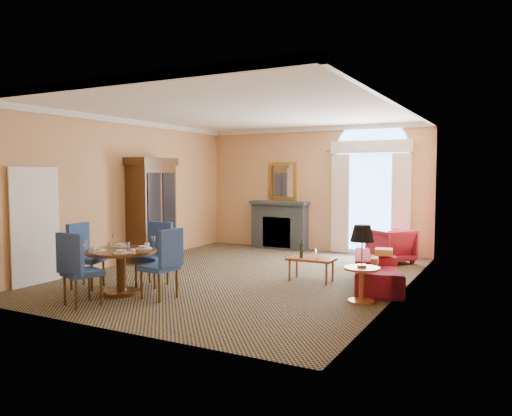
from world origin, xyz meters
The scene contains 12 objects.
ground centered at (0.00, 0.00, 0.00)m, with size 7.50×7.50×0.00m, color #121138.
room_envelope centered at (-0.03, 0.67, 2.51)m, with size 6.04×7.52×3.45m.
armoire centered at (-2.72, 0.51, 1.13)m, with size 0.68×1.20×2.35m.
dining_table centered at (-1.08, -2.24, 0.55)m, with size 1.18×1.18×0.94m.
dining_chair_north centered at (-1.02, -1.42, 0.64)m, with size 0.54×0.55×1.13m.
dining_chair_south centered at (-1.09, -3.17, 0.64)m, with size 0.63×0.63×1.13m.
dining_chair_east centered at (-0.23, -2.17, 0.64)m, with size 0.56×0.55×1.13m.
dining_chair_west centered at (-2.03, -2.17, 0.64)m, with size 0.62×0.62×1.13m.
sofa centered at (2.55, 0.28, 0.29)m, with size 2.01×0.78×0.59m, color maroon.
armchair centered at (2.21, 2.79, 0.39)m, with size 0.83×0.85×0.77m, color maroon.
coffee_table centered at (1.32, 0.16, 0.41)m, with size 0.87×0.49×0.78m.
side_table centered at (2.60, -0.92, 0.77)m, with size 0.55×0.55×1.18m.
Camera 1 is at (4.71, -8.42, 2.01)m, focal length 35.00 mm.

